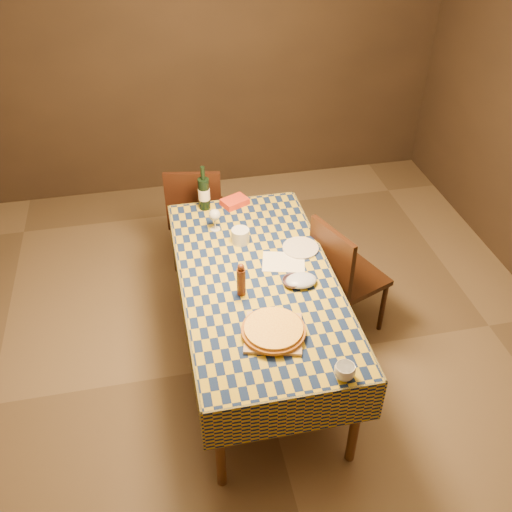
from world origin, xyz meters
name	(u,v)px	position (x,y,z in m)	size (l,w,h in m)	color
room	(258,197)	(0.00, 0.00, 1.35)	(5.00, 5.10, 2.70)	brown
dining_table	(258,287)	(0.00, 0.00, 0.69)	(0.94, 1.84, 0.77)	brown
cutting_board	(273,333)	(-0.01, -0.48, 0.78)	(0.31, 0.31, 0.02)	tan
pizza	(273,330)	(-0.01, -0.48, 0.81)	(0.38, 0.38, 0.04)	#9C571A
pepper_mill	(241,280)	(-0.12, -0.12, 0.87)	(0.07, 0.07, 0.22)	#532613
bowl	(293,282)	(0.19, -0.11, 0.79)	(0.13, 0.13, 0.04)	#634753
wine_glass	(215,216)	(-0.18, 0.56, 0.88)	(0.08, 0.08, 0.16)	silver
wine_bottle	(204,193)	(-0.21, 0.84, 0.89)	(0.11, 0.11, 0.33)	black
deli_tub	(240,236)	(-0.04, 0.38, 0.82)	(0.12, 0.12, 0.10)	silver
takeout_container	(235,202)	(0.01, 0.84, 0.79)	(0.18, 0.13, 0.05)	red
white_plate	(300,248)	(0.33, 0.23, 0.78)	(0.23, 0.23, 0.01)	silver
tumbler	(345,372)	(0.27, -0.85, 0.81)	(0.11, 0.11, 0.08)	white
flour_patch	(284,262)	(0.19, 0.12, 0.77)	(0.26, 0.20, 0.00)	white
flour_bag	(301,280)	(0.24, -0.11, 0.80)	(0.19, 0.14, 0.06)	#AEBDDF
chair_far	(195,211)	(-0.25, 1.19, 0.52)	(0.48, 0.49, 0.93)	black
chair_right	(342,274)	(0.63, 0.21, 0.52)	(0.55, 0.55, 0.93)	black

